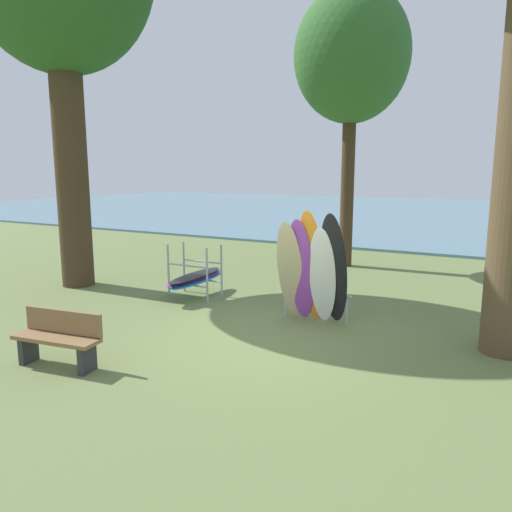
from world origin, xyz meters
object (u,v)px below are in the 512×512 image
object	(u,v)px
leaning_board_pile	(312,271)
park_bench	(59,337)
tree_mid_behind	(352,57)
board_storage_rack	(196,277)

from	to	relation	value
leaning_board_pile	park_bench	xyz separation A→B (m)	(-2.56, -3.82, -0.59)
leaning_board_pile	tree_mid_behind	bearing A→B (deg)	102.26
leaning_board_pile	board_storage_rack	bearing A→B (deg)	169.70
leaning_board_pile	park_bench	size ratio (longest dim) A/B	1.55
leaning_board_pile	board_storage_rack	world-z (taller)	leaning_board_pile
tree_mid_behind	leaning_board_pile	size ratio (longest dim) A/B	3.68
tree_mid_behind	board_storage_rack	size ratio (longest dim) A/B	3.88
tree_mid_behind	board_storage_rack	distance (m)	8.13
tree_mid_behind	park_bench	size ratio (longest dim) A/B	5.72
tree_mid_behind	board_storage_rack	bearing A→B (deg)	-109.11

